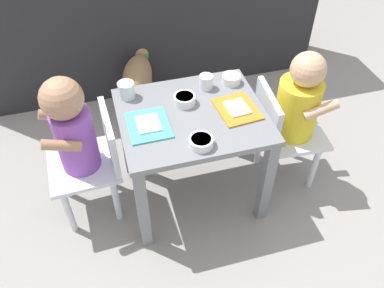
{
  "coord_description": "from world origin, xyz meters",
  "views": [
    {
      "loc": [
        -0.33,
        -1.18,
        1.5
      ],
      "look_at": [
        0.0,
        0.0,
        0.31
      ],
      "focal_mm": 37.59,
      "sensor_mm": 36.0,
      "label": 1
    }
  ],
  "objects_px": {
    "food_tray_left": "(148,125)",
    "veggie_bowl_near": "(231,79)",
    "dining_table": "(192,131)",
    "veggie_bowl_far": "(185,99)",
    "seated_child_right": "(295,107)",
    "water_cup_right": "(206,83)",
    "dog": "(138,75)",
    "food_tray_right": "(237,109)",
    "cereal_bowl_left_side": "(201,142)",
    "seated_child_left": "(77,135)",
    "water_cup_left": "(127,91)"
  },
  "relations": [
    {
      "from": "food_tray_left",
      "to": "veggie_bowl_near",
      "type": "relative_size",
      "value": 2.33
    },
    {
      "from": "dining_table",
      "to": "veggie_bowl_near",
      "type": "xyz_separation_m",
      "value": [
        0.22,
        0.16,
        0.11
      ]
    },
    {
      "from": "veggie_bowl_far",
      "to": "seated_child_right",
      "type": "bearing_deg",
      "value": -10.44
    },
    {
      "from": "dining_table",
      "to": "food_tray_left",
      "type": "distance_m",
      "value": 0.21
    },
    {
      "from": "veggie_bowl_far",
      "to": "water_cup_right",
      "type": "bearing_deg",
      "value": 34.69
    },
    {
      "from": "dog",
      "to": "food_tray_right",
      "type": "bearing_deg",
      "value": -67.69
    },
    {
      "from": "dog",
      "to": "food_tray_left",
      "type": "distance_m",
      "value": 0.77
    },
    {
      "from": "food_tray_right",
      "to": "cereal_bowl_left_side",
      "type": "height_order",
      "value": "cereal_bowl_left_side"
    },
    {
      "from": "food_tray_right",
      "to": "veggie_bowl_far",
      "type": "height_order",
      "value": "veggie_bowl_far"
    },
    {
      "from": "dog",
      "to": "veggie_bowl_far",
      "type": "xyz_separation_m",
      "value": [
        0.11,
        -0.63,
        0.28
      ]
    },
    {
      "from": "veggie_bowl_far",
      "to": "veggie_bowl_near",
      "type": "bearing_deg",
      "value": 20.37
    },
    {
      "from": "dining_table",
      "to": "veggie_bowl_far",
      "type": "xyz_separation_m",
      "value": [
        -0.01,
        0.07,
        0.11
      ]
    },
    {
      "from": "seated_child_left",
      "to": "cereal_bowl_left_side",
      "type": "bearing_deg",
      "value": -26.08
    },
    {
      "from": "veggie_bowl_far",
      "to": "cereal_bowl_left_side",
      "type": "bearing_deg",
      "value": -91.05
    },
    {
      "from": "dining_table",
      "to": "cereal_bowl_left_side",
      "type": "distance_m",
      "value": 0.21
    },
    {
      "from": "seated_child_left",
      "to": "veggie_bowl_far",
      "type": "relative_size",
      "value": 7.98
    },
    {
      "from": "seated_child_right",
      "to": "food_tray_right",
      "type": "height_order",
      "value": "seated_child_right"
    },
    {
      "from": "cereal_bowl_left_side",
      "to": "veggie_bowl_near",
      "type": "relative_size",
      "value": 1.12
    },
    {
      "from": "water_cup_left",
      "to": "veggie_bowl_near",
      "type": "height_order",
      "value": "water_cup_left"
    },
    {
      "from": "veggie_bowl_far",
      "to": "water_cup_left",
      "type": "bearing_deg",
      "value": 153.84
    },
    {
      "from": "seated_child_left",
      "to": "food_tray_left",
      "type": "xyz_separation_m",
      "value": [
        0.27,
        -0.06,
        0.04
      ]
    },
    {
      "from": "seated_child_right",
      "to": "water_cup_right",
      "type": "height_order",
      "value": "seated_child_right"
    },
    {
      "from": "seated_child_left",
      "to": "dog",
      "type": "relative_size",
      "value": 1.63
    },
    {
      "from": "water_cup_left",
      "to": "food_tray_left",
      "type": "bearing_deg",
      "value": -76.33
    },
    {
      "from": "food_tray_left",
      "to": "food_tray_right",
      "type": "relative_size",
      "value": 0.95
    },
    {
      "from": "dog",
      "to": "veggie_bowl_near",
      "type": "relative_size",
      "value": 5.38
    },
    {
      "from": "veggie_bowl_near",
      "to": "cereal_bowl_left_side",
      "type": "bearing_deg",
      "value": -124.82
    },
    {
      "from": "seated_child_left",
      "to": "cereal_bowl_left_side",
      "type": "height_order",
      "value": "seated_child_left"
    },
    {
      "from": "dining_table",
      "to": "food_tray_right",
      "type": "relative_size",
      "value": 2.96
    },
    {
      "from": "dining_table",
      "to": "food_tray_left",
      "type": "height_order",
      "value": "food_tray_left"
    },
    {
      "from": "food_tray_left",
      "to": "water_cup_left",
      "type": "relative_size",
      "value": 2.73
    },
    {
      "from": "veggie_bowl_near",
      "to": "dog",
      "type": "bearing_deg",
      "value": 121.82
    },
    {
      "from": "seated_child_right",
      "to": "veggie_bowl_near",
      "type": "height_order",
      "value": "seated_child_right"
    },
    {
      "from": "food_tray_left",
      "to": "cereal_bowl_left_side",
      "type": "distance_m",
      "value": 0.23
    },
    {
      "from": "dining_table",
      "to": "food_tray_left",
      "type": "relative_size",
      "value": 3.1
    },
    {
      "from": "dining_table",
      "to": "veggie_bowl_near",
      "type": "bearing_deg",
      "value": 35.69
    },
    {
      "from": "dog",
      "to": "water_cup_right",
      "type": "height_order",
      "value": "water_cup_right"
    },
    {
      "from": "cereal_bowl_left_side",
      "to": "dining_table",
      "type": "bearing_deg",
      "value": 84.96
    },
    {
      "from": "dog",
      "to": "food_tray_left",
      "type": "xyz_separation_m",
      "value": [
        -0.06,
        -0.72,
        0.26
      ]
    },
    {
      "from": "food_tray_right",
      "to": "veggie_bowl_near",
      "type": "relative_size",
      "value": 2.44
    },
    {
      "from": "food_tray_left",
      "to": "cereal_bowl_left_side",
      "type": "relative_size",
      "value": 2.07
    },
    {
      "from": "dining_table",
      "to": "seated_child_right",
      "type": "distance_m",
      "value": 0.45
    },
    {
      "from": "seated_child_right",
      "to": "water_cup_left",
      "type": "distance_m",
      "value": 0.71
    },
    {
      "from": "food_tray_left",
      "to": "water_cup_right",
      "type": "bearing_deg",
      "value": 31.87
    },
    {
      "from": "dog",
      "to": "food_tray_right",
      "type": "relative_size",
      "value": 2.21
    },
    {
      "from": "food_tray_left",
      "to": "dining_table",
      "type": "bearing_deg",
      "value": 7.89
    },
    {
      "from": "dog",
      "to": "water_cup_right",
      "type": "xyz_separation_m",
      "value": [
        0.22,
        -0.55,
        0.28
      ]
    },
    {
      "from": "seated_child_right",
      "to": "water_cup_left",
      "type": "relative_size",
      "value": 9.95
    },
    {
      "from": "water_cup_right",
      "to": "veggie_bowl_near",
      "type": "relative_size",
      "value": 0.75
    },
    {
      "from": "dog",
      "to": "food_tray_left",
      "type": "bearing_deg",
      "value": -94.96
    }
  ]
}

